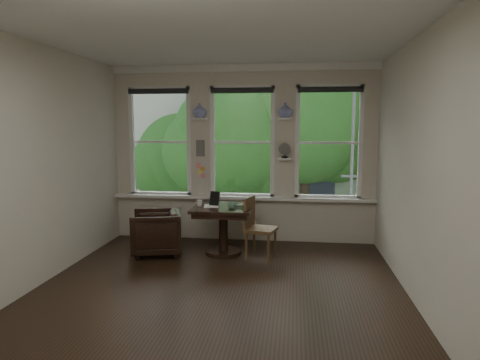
# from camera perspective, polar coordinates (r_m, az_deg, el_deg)

# --- Properties ---
(ground) EXTENTS (4.50, 4.50, 0.00)m
(ground) POSITION_cam_1_polar(r_m,az_deg,el_deg) (5.50, -2.61, -13.90)
(ground) COLOR black
(ground) RESTS_ON ground
(ceiling) EXTENTS (4.50, 4.50, 0.00)m
(ceiling) POSITION_cam_1_polar(r_m,az_deg,el_deg) (5.23, -2.81, 18.43)
(ceiling) COLOR silver
(ceiling) RESTS_ON ground
(wall_back) EXTENTS (4.50, 0.00, 4.50)m
(wall_back) POSITION_cam_1_polar(r_m,az_deg,el_deg) (7.37, 0.35, 3.50)
(wall_back) COLOR beige
(wall_back) RESTS_ON ground
(wall_front) EXTENTS (4.50, 0.00, 4.50)m
(wall_front) POSITION_cam_1_polar(r_m,az_deg,el_deg) (2.98, -10.27, -2.28)
(wall_front) COLOR beige
(wall_front) RESTS_ON ground
(wall_left) EXTENTS (0.00, 4.50, 4.50)m
(wall_left) POSITION_cam_1_polar(r_m,az_deg,el_deg) (5.97, -24.50, 1.94)
(wall_left) COLOR beige
(wall_left) RESTS_ON ground
(wall_right) EXTENTS (0.00, 4.50, 4.50)m
(wall_right) POSITION_cam_1_polar(r_m,az_deg,el_deg) (5.25, 22.25, 1.41)
(wall_right) COLOR beige
(wall_right) RESTS_ON ground
(window_left) EXTENTS (1.10, 0.12, 1.90)m
(window_left) POSITION_cam_1_polar(r_m,az_deg,el_deg) (7.68, -10.50, 5.02)
(window_left) COLOR white
(window_left) RESTS_ON ground
(window_center) EXTENTS (1.10, 0.12, 1.90)m
(window_center) POSITION_cam_1_polar(r_m,az_deg,el_deg) (7.36, 0.35, 5.05)
(window_center) COLOR white
(window_center) RESTS_ON ground
(window_right) EXTENTS (1.10, 0.12, 1.90)m
(window_right) POSITION_cam_1_polar(r_m,az_deg,el_deg) (7.33, 11.72, 4.89)
(window_right) COLOR white
(window_right) RESTS_ON ground
(shelf_left) EXTENTS (0.26, 0.16, 0.03)m
(shelf_left) POSITION_cam_1_polar(r_m,az_deg,el_deg) (7.38, -5.40, 8.13)
(shelf_left) COLOR white
(shelf_left) RESTS_ON ground
(shelf_right) EXTENTS (0.26, 0.16, 0.03)m
(shelf_right) POSITION_cam_1_polar(r_m,az_deg,el_deg) (7.20, 6.04, 8.14)
(shelf_right) COLOR white
(shelf_right) RESTS_ON ground
(intercom) EXTENTS (0.14, 0.06, 0.28)m
(intercom) POSITION_cam_1_polar(r_m,az_deg,el_deg) (7.42, -5.30, 4.27)
(intercom) COLOR #59544F
(intercom) RESTS_ON ground
(sticky_notes) EXTENTS (0.16, 0.01, 0.24)m
(sticky_notes) POSITION_cam_1_polar(r_m,az_deg,el_deg) (7.45, -5.26, 1.58)
(sticky_notes) COLOR pink
(sticky_notes) RESTS_ON ground
(desk_fan) EXTENTS (0.20, 0.20, 0.24)m
(desk_fan) POSITION_cam_1_polar(r_m,az_deg,el_deg) (7.20, 5.98, 3.61)
(desk_fan) COLOR #59544F
(desk_fan) RESTS_ON ground
(vase_left) EXTENTS (0.24, 0.24, 0.25)m
(vase_left) POSITION_cam_1_polar(r_m,az_deg,el_deg) (7.39, -5.41, 9.21)
(vase_left) COLOR white
(vase_left) RESTS_ON shelf_left
(vase_right) EXTENTS (0.24, 0.24, 0.25)m
(vase_right) POSITION_cam_1_polar(r_m,az_deg,el_deg) (7.21, 6.06, 9.25)
(vase_right) COLOR white
(vase_right) RESTS_ON shelf_right
(table) EXTENTS (0.90, 0.90, 0.75)m
(table) POSITION_cam_1_polar(r_m,az_deg,el_deg) (6.67, -2.23, -6.70)
(table) COLOR black
(table) RESTS_ON ground
(armchair_left) EXTENTS (0.92, 0.91, 0.69)m
(armchair_left) POSITION_cam_1_polar(r_m,az_deg,el_deg) (6.78, -11.07, -6.89)
(armchair_left) COLOR black
(armchair_left) RESTS_ON ground
(cushion_red) EXTENTS (0.45, 0.45, 0.06)m
(cushion_red) POSITION_cam_1_polar(r_m,az_deg,el_deg) (6.75, -11.09, -6.01)
(cushion_red) COLOR maroon
(cushion_red) RESTS_ON armchair_left
(side_chair_right) EXTENTS (0.51, 0.51, 0.92)m
(side_chair_right) POSITION_cam_1_polar(r_m,az_deg,el_deg) (6.40, 2.83, -6.53)
(side_chair_right) COLOR #442C18
(side_chair_right) RESTS_ON ground
(laptop) EXTENTS (0.34, 0.24, 0.02)m
(laptop) POSITION_cam_1_polar(r_m,az_deg,el_deg) (6.53, 0.15, -3.53)
(laptop) COLOR black
(laptop) RESTS_ON table
(mug) EXTENTS (0.10, 0.10, 0.09)m
(mug) POSITION_cam_1_polar(r_m,az_deg,el_deg) (6.63, -5.44, -3.09)
(mug) COLOR white
(mug) RESTS_ON table
(drinking_glass) EXTENTS (0.14, 0.14, 0.11)m
(drinking_glass) POSITION_cam_1_polar(r_m,az_deg,el_deg) (6.40, -1.09, -3.37)
(drinking_glass) COLOR white
(drinking_glass) RESTS_ON table
(tablet) EXTENTS (0.18, 0.12, 0.22)m
(tablet) POSITION_cam_1_polar(r_m,az_deg,el_deg) (6.66, -3.40, -2.47)
(tablet) COLOR black
(tablet) RESTS_ON table
(papers) EXTENTS (0.27, 0.33, 0.00)m
(papers) POSITION_cam_1_polar(r_m,az_deg,el_deg) (6.64, -3.84, -3.45)
(papers) COLOR silver
(papers) RESTS_ON table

